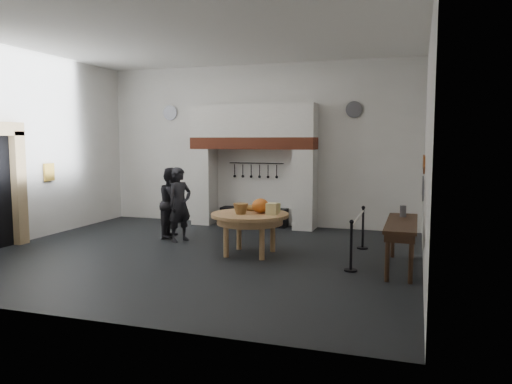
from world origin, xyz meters
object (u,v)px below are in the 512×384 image
(visitor_near, at_px, (180,205))
(barrier_post_far, at_px, (363,229))
(side_table, at_px, (402,223))
(barrier_post_near, at_px, (351,247))
(iron_range, at_px, (254,217))
(visitor_far, at_px, (173,203))
(work_table, at_px, (250,215))

(visitor_near, relative_size, barrier_post_far, 1.96)
(side_table, relative_size, barrier_post_near, 2.44)
(side_table, bearing_deg, barrier_post_far, 118.93)
(visitor_near, xyz_separation_m, barrier_post_near, (4.22, -1.49, -0.43))
(visitor_near, bearing_deg, side_table, -76.01)
(side_table, height_order, barrier_post_far, same)
(iron_range, distance_m, barrier_post_near, 5.22)
(visitor_far, xyz_separation_m, side_table, (5.49, -1.45, 0.01))
(work_table, height_order, barrier_post_near, barrier_post_near)
(work_table, height_order, visitor_near, visitor_near)
(visitor_near, bearing_deg, barrier_post_near, -83.71)
(visitor_near, bearing_deg, barrier_post_far, -57.38)
(visitor_far, relative_size, side_table, 0.79)
(visitor_far, bearing_deg, work_table, -128.04)
(iron_range, relative_size, side_table, 0.86)
(work_table, bearing_deg, visitor_far, 154.01)
(visitor_near, relative_size, side_table, 0.80)
(iron_range, distance_m, visitor_far, 2.68)
(work_table, relative_size, barrier_post_far, 1.81)
(side_table, distance_m, barrier_post_near, 1.06)
(work_table, bearing_deg, barrier_post_far, 30.47)
(iron_range, xyz_separation_m, barrier_post_far, (3.23, -2.09, 0.20))
(iron_range, height_order, barrier_post_near, barrier_post_near)
(visitor_far, xyz_separation_m, barrier_post_far, (4.62, 0.11, -0.41))
(barrier_post_near, bearing_deg, visitor_near, 160.61)
(visitor_far, bearing_deg, barrier_post_far, -100.64)
(iron_range, distance_m, side_table, 5.53)
(iron_range, relative_size, barrier_post_near, 2.11)
(visitor_near, relative_size, visitor_far, 1.02)
(visitor_near, xyz_separation_m, visitor_far, (-0.40, 0.40, -0.02))
(work_table, bearing_deg, side_table, -5.07)
(work_table, xyz_separation_m, visitor_far, (-2.42, 1.18, 0.02))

